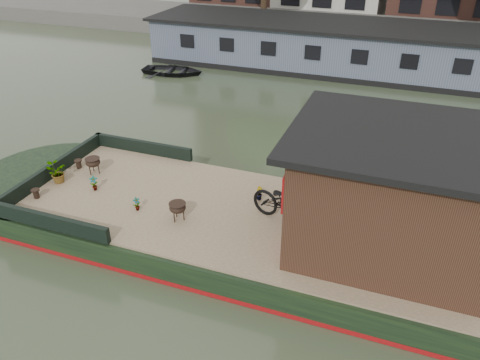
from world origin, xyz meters
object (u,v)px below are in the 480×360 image
(cabin, at_px, (393,192))
(potted_plant_a, at_px, (94,183))
(dinghy, at_px, (173,68))
(brazier_rear, at_px, (93,166))
(bicycle, at_px, (289,205))
(brazier_front, at_px, (178,211))

(cabin, bearing_deg, potted_plant_a, -177.77)
(potted_plant_a, relative_size, dinghy, 0.13)
(potted_plant_a, height_order, brazier_rear, brazier_rear)
(potted_plant_a, xyz_separation_m, dinghy, (-3.60, 10.88, -0.55))
(brazier_rear, relative_size, dinghy, 0.15)
(bicycle, relative_size, dinghy, 0.64)
(potted_plant_a, bearing_deg, cabin, 2.23)
(bicycle, xyz_separation_m, brazier_front, (-2.28, -0.71, -0.26))
(bicycle, height_order, potted_plant_a, bicycle)
(cabin, distance_m, dinghy, 14.89)
(bicycle, bearing_deg, potted_plant_a, 109.65)
(cabin, height_order, brazier_rear, cabin)
(cabin, xyz_separation_m, potted_plant_a, (-6.72, -0.26, -1.04))
(cabin, distance_m, potted_plant_a, 6.81)
(bicycle, relative_size, potted_plant_a, 4.83)
(brazier_front, bearing_deg, dinghy, 118.22)
(dinghy, bearing_deg, potted_plant_a, -168.29)
(bicycle, distance_m, brazier_rear, 5.27)
(potted_plant_a, bearing_deg, brazier_front, -9.68)
(bicycle, bearing_deg, brazier_rear, 101.60)
(cabin, relative_size, potted_plant_a, 10.69)
(brazier_front, bearing_deg, bicycle, 17.21)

